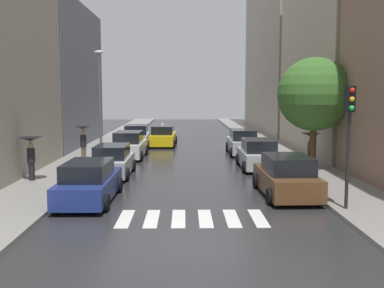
# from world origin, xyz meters

# --- Properties ---
(ground_plane) EXTENTS (28.00, 72.00, 0.04)m
(ground_plane) POSITION_xyz_m (0.00, 24.00, -0.02)
(ground_plane) COLOR #29292B
(sidewalk_left) EXTENTS (3.00, 72.00, 0.15)m
(sidewalk_left) POSITION_xyz_m (-6.50, 24.00, 0.07)
(sidewalk_left) COLOR gray
(sidewalk_left) RESTS_ON ground
(sidewalk_right) EXTENTS (3.00, 72.00, 0.15)m
(sidewalk_right) POSITION_xyz_m (6.50, 24.00, 0.07)
(sidewalk_right) COLOR gray
(sidewalk_right) RESTS_ON ground
(crosswalk_stripes) EXTENTS (4.95, 2.20, 0.01)m
(crosswalk_stripes) POSITION_xyz_m (0.00, 2.89, 0.01)
(crosswalk_stripes) COLOR silver
(crosswalk_stripes) RESTS_ON ground
(building_left_mid) EXTENTS (6.00, 13.84, 10.97)m
(building_left_mid) POSITION_xyz_m (-11.00, 23.94, 5.48)
(building_left_mid) COLOR slate
(building_left_mid) RESTS_ON ground
(building_right_mid) EXTENTS (6.00, 13.90, 13.41)m
(building_right_mid) POSITION_xyz_m (11.00, 19.88, 6.71)
(building_right_mid) COLOR #B2A38C
(building_right_mid) RESTS_ON ground
(building_right_far) EXTENTS (6.00, 21.74, 25.42)m
(building_right_far) POSITION_xyz_m (11.00, 38.62, 12.71)
(building_right_far) COLOR #9E9384
(building_right_far) RESTS_ON ground
(parked_car_left_nearest) EXTENTS (2.08, 4.76, 1.60)m
(parked_car_left_nearest) POSITION_xyz_m (-3.96, 5.34, 0.75)
(parked_car_left_nearest) COLOR navy
(parked_car_left_nearest) RESTS_ON ground
(parked_car_left_second) EXTENTS (1.98, 4.27, 1.61)m
(parked_car_left_second) POSITION_xyz_m (-3.90, 10.74, 0.75)
(parked_car_left_second) COLOR #B2B7BF
(parked_car_left_second) RESTS_ON ground
(parked_car_left_third) EXTENTS (2.17, 4.53, 1.74)m
(parked_car_left_third) POSITION_xyz_m (-3.85, 17.19, 0.81)
(parked_car_left_third) COLOR silver
(parked_car_left_third) RESTS_ON ground
(parked_car_left_fourth) EXTENTS (2.18, 4.39, 1.76)m
(parked_car_left_fourth) POSITION_xyz_m (-3.96, 22.87, 0.82)
(parked_car_left_fourth) COLOR #B2B7BF
(parked_car_left_fourth) RESTS_ON ground
(parked_car_right_nearest) EXTENTS (2.21, 4.62, 1.69)m
(parked_car_right_nearest) POSITION_xyz_m (3.92, 6.16, 0.79)
(parked_car_right_nearest) COLOR brown
(parked_car_right_nearest) RESTS_ON ground
(parked_car_right_second) EXTENTS (2.10, 4.32, 1.66)m
(parked_car_right_second) POSITION_xyz_m (3.85, 12.88, 0.78)
(parked_car_right_second) COLOR #B2B7BF
(parked_car_right_second) RESTS_ON ground
(parked_car_right_third) EXTENTS (2.03, 4.56, 1.73)m
(parked_car_right_third) POSITION_xyz_m (3.75, 18.85, 0.80)
(parked_car_right_third) COLOR #B2B7BF
(parked_car_right_third) RESTS_ON ground
(taxi_midroad) EXTENTS (2.19, 4.75, 1.81)m
(taxi_midroad) POSITION_xyz_m (-1.96, 23.91, 0.77)
(taxi_midroad) COLOR yellow
(taxi_midroad) RESTS_ON ground
(pedestrian_foreground) EXTENTS (1.08, 1.08, 1.84)m
(pedestrian_foreground) POSITION_xyz_m (6.79, 12.88, 1.53)
(pedestrian_foreground) COLOR black
(pedestrian_foreground) RESTS_ON sidewalk_right
(pedestrian_near_tree) EXTENTS (0.97, 0.97, 2.09)m
(pedestrian_near_tree) POSITION_xyz_m (-6.28, 14.85, 1.65)
(pedestrian_near_tree) COLOR brown
(pedestrian_near_tree) RESTS_ON sidewalk_left
(pedestrian_by_kerb) EXTENTS (1.09, 1.09, 2.03)m
(pedestrian_by_kerb) POSITION_xyz_m (-7.39, 8.94, 1.66)
(pedestrian_by_kerb) COLOR black
(pedestrian_by_kerb) RESTS_ON sidewalk_left
(street_tree_right) EXTENTS (3.96, 3.96, 5.97)m
(street_tree_right) POSITION_xyz_m (6.72, 12.25, 4.13)
(street_tree_right) COLOR #513823
(street_tree_right) RESTS_ON sidewalk_right
(traffic_light_right_corner) EXTENTS (0.30, 0.42, 4.30)m
(traffic_light_right_corner) POSITION_xyz_m (5.45, 3.53, 3.29)
(traffic_light_right_corner) COLOR black
(traffic_light_right_corner) RESTS_ON sidewalk_right
(lamp_post_left) EXTENTS (0.60, 0.28, 6.69)m
(lamp_post_left) POSITION_xyz_m (-5.55, 16.54, 4.02)
(lamp_post_left) COLOR #595B60
(lamp_post_left) RESTS_ON sidewalk_left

